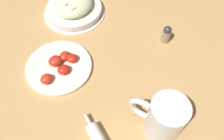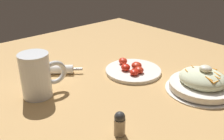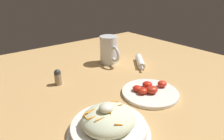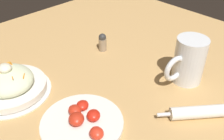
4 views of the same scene
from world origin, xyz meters
TOP-DOWN VIEW (x-y plane):
  - ground_plane at (0.00, 0.00)m, footprint 1.43×1.43m
  - salad_plate at (-0.23, -0.22)m, footprint 0.24×0.24m
  - beer_mug at (0.10, 0.21)m, footprint 0.09×0.15m
  - tomato_plate at (0.02, -0.15)m, footprint 0.21×0.21m
  - salt_shaker at (-0.22, 0.15)m, footprint 0.03×0.03m

SIDE VIEW (x-z plane):
  - ground_plane at x=0.00m, z-range 0.00..0.00m
  - tomato_plate at x=0.02m, z-range -0.01..0.03m
  - salad_plate at x=-0.23m, z-range -0.02..0.08m
  - salt_shaker at x=-0.22m, z-range 0.00..0.07m
  - beer_mug at x=0.10m, z-range -0.01..0.14m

